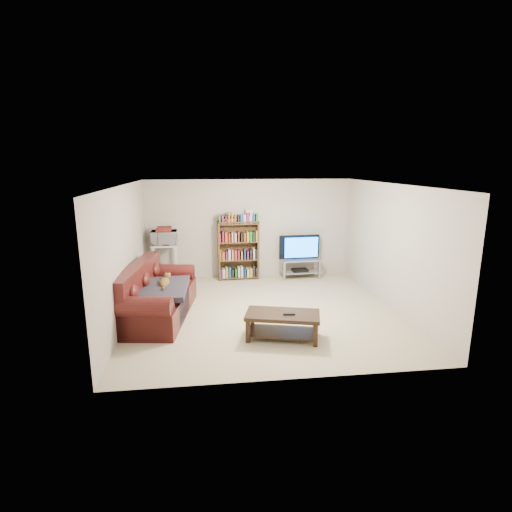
{
  "coord_description": "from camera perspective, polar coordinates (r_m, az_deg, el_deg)",
  "views": [
    {
      "loc": [
        -1.06,
        -7.15,
        2.77
      ],
      "look_at": [
        -0.1,
        0.4,
        1.0
      ],
      "focal_mm": 28.0,
      "sensor_mm": 36.0,
      "label": 1
    }
  ],
  "objects": [
    {
      "name": "sofa",
      "position": [
        7.62,
        -14.34,
        -5.91
      ],
      "size": [
        1.3,
        2.42,
        0.98
      ],
      "rotation": [
        0.0,
        0.0,
        -0.14
      ],
      "color": "#491512",
      "rests_on": "floor"
    },
    {
      "name": "microwave_stand",
      "position": [
        9.56,
        -12.83,
        -0.36
      ],
      "size": [
        0.59,
        0.44,
        0.94
      ],
      "rotation": [
        0.0,
        0.0,
        0.02
      ],
      "color": "silver",
      "rests_on": "floor"
    },
    {
      "name": "television",
      "position": [
        9.81,
        6.36,
        1.22
      ],
      "size": [
        1.02,
        0.18,
        0.59
      ],
      "primitive_type": "imported",
      "rotation": [
        0.0,
        0.0,
        3.19
      ],
      "color": "black",
      "rests_on": "tv_stand"
    },
    {
      "name": "shelf_clutter",
      "position": [
        9.57,
        -2.01,
        5.63
      ],
      "size": [
        0.73,
        0.24,
        0.28
      ],
      "rotation": [
        0.0,
        0.0,
        0.03
      ],
      "color": "silver",
      "rests_on": "bookshelf"
    },
    {
      "name": "remote",
      "position": [
        6.41,
        4.76,
        -8.27
      ],
      "size": [
        0.2,
        0.07,
        0.02
      ],
      "primitive_type": "cube",
      "rotation": [
        0.0,
        0.0,
        -0.11
      ],
      "color": "black",
      "rests_on": "coffee_table"
    },
    {
      "name": "bookshelf",
      "position": [
        9.68,
        -2.54,
        0.94
      ],
      "size": [
        0.99,
        0.34,
        1.42
      ],
      "rotation": [
        0.0,
        0.0,
        0.03
      ],
      "color": "#51371C",
      "rests_on": "floor"
    },
    {
      "name": "wall_right",
      "position": [
        8.14,
        18.86,
        1.26
      ],
      "size": [
        0.0,
        5.0,
        5.0
      ],
      "primitive_type": "plane",
      "rotation": [
        1.57,
        0.0,
        -1.57
      ],
      "color": "beige",
      "rests_on": "ground"
    },
    {
      "name": "floor",
      "position": [
        7.74,
        1.12,
        -7.88
      ],
      "size": [
        5.0,
        5.0,
        0.0
      ],
      "primitive_type": "plane",
      "color": "beige",
      "rests_on": "ground"
    },
    {
      "name": "wall_left",
      "position": [
        7.46,
        -18.2,
        0.28
      ],
      "size": [
        0.0,
        5.0,
        5.0
      ],
      "primitive_type": "plane",
      "rotation": [
        1.57,
        0.0,
        1.57
      ],
      "color": "beige",
      "rests_on": "ground"
    },
    {
      "name": "wall_back",
      "position": [
        9.83,
        -0.97,
        3.91
      ],
      "size": [
        5.0,
        0.0,
        5.0
      ],
      "primitive_type": "plane",
      "rotation": [
        1.57,
        0.0,
        0.0
      ],
      "color": "beige",
      "rests_on": "ground"
    },
    {
      "name": "dvd_player",
      "position": [
        9.94,
        6.28,
        -2.02
      ],
      "size": [
        0.39,
        0.28,
        0.06
      ],
      "primitive_type": "cube",
      "rotation": [
        0.0,
        0.0,
        0.05
      ],
      "color": "black",
      "rests_on": "tv_stand"
    },
    {
      "name": "game_boxes",
      "position": [
        9.43,
        -13.04,
        3.68
      ],
      "size": [
        0.35,
        0.31,
        0.05
      ],
      "primitive_type": "cube",
      "rotation": [
        0.0,
        0.0,
        0.02
      ],
      "color": "maroon",
      "rests_on": "microwave"
    },
    {
      "name": "ceiling",
      "position": [
        7.24,
        1.2,
        10.16
      ],
      "size": [
        5.0,
        5.0,
        0.0
      ],
      "primitive_type": "plane",
      "rotation": [
        3.14,
        0.0,
        0.0
      ],
      "color": "white",
      "rests_on": "ground"
    },
    {
      "name": "blanket",
      "position": [
        7.36,
        -13.31,
        -4.66
      ],
      "size": [
        0.96,
        1.21,
        0.19
      ],
      "primitive_type": "cube",
      "rotation": [
        0.05,
        -0.04,
        -0.06
      ],
      "color": "#2D2A35",
      "rests_on": "sofa"
    },
    {
      "name": "microwave",
      "position": [
        9.46,
        -12.98,
        2.58
      ],
      "size": [
        0.59,
        0.4,
        0.32
      ],
      "primitive_type": "imported",
      "rotation": [
        0.0,
        0.0,
        0.02
      ],
      "color": "silver",
      "rests_on": "microwave_stand"
    },
    {
      "name": "cat",
      "position": [
        7.54,
        -12.95,
        -3.74
      ],
      "size": [
        0.34,
        0.66,
        0.19
      ],
      "primitive_type": null,
      "rotation": [
        0.0,
        0.0,
        -0.14
      ],
      "color": "brown",
      "rests_on": "sofa"
    },
    {
      "name": "tv_stand",
      "position": [
        9.91,
        6.29,
        -1.29
      ],
      "size": [
        0.96,
        0.47,
        0.47
      ],
      "rotation": [
        0.0,
        0.0,
        0.05
      ],
      "color": "#999EA3",
      "rests_on": "floor"
    },
    {
      "name": "wall_front",
      "position": [
        5.02,
        5.34,
        -5.19
      ],
      "size": [
        5.0,
        0.0,
        5.0
      ],
      "primitive_type": "plane",
      "rotation": [
        -1.57,
        0.0,
        0.0
      ],
      "color": "beige",
      "rests_on": "ground"
    },
    {
      "name": "coffee_table",
      "position": [
        6.52,
        3.82,
        -9.22
      ],
      "size": [
        1.29,
        0.87,
        0.43
      ],
      "rotation": [
        0.0,
        0.0,
        -0.26
      ],
      "color": "black",
      "rests_on": "floor"
    }
  ]
}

